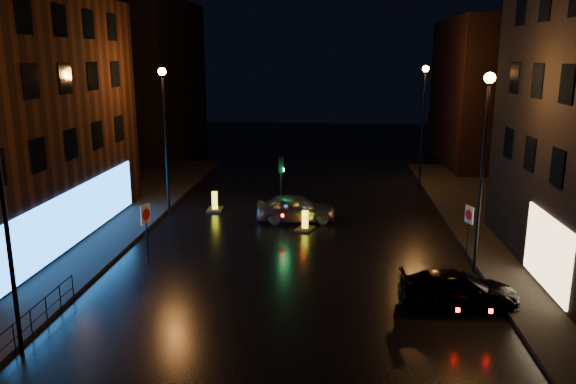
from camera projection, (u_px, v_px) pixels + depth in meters
name	position (u px, v px, depth m)	size (l,w,h in m)	color
ground	(278.00, 332.00, 18.73)	(120.00, 120.00, 0.00)	black
pavement_left	(11.00, 242.00, 27.56)	(12.00, 44.00, 0.15)	black
building_far_left	(144.00, 78.00, 52.23)	(8.00, 16.00, 14.00)	black
building_far_right	(492.00, 92.00, 47.13)	(8.00, 14.00, 12.00)	black
street_lamp_lnear	(0.00, 179.00, 16.09)	(0.44, 0.44, 8.37)	black
street_lamp_lfar	(164.00, 118.00, 31.59)	(0.44, 0.44, 8.37)	black
street_lamp_rnear	(484.00, 143.00, 22.62)	(0.44, 0.44, 8.37)	black
street_lamp_rfar	(424.00, 108.00, 38.11)	(0.44, 0.44, 8.37)	black
traffic_signal	(281.00, 207.00, 32.27)	(1.40, 2.40, 3.45)	black
guard_railing	(30.00, 317.00, 18.22)	(0.05, 6.04, 1.00)	black
silver_hatchback	(296.00, 208.00, 31.18)	(1.78, 4.42, 1.51)	#9FA2A7
dark_sedan	(458.00, 289.00, 20.63)	(1.80, 4.42, 1.28)	black
bollard_near	(305.00, 226.00, 29.74)	(1.14, 1.39, 1.05)	black
bollard_far	(215.00, 207.00, 33.40)	(0.95, 1.38, 1.17)	black
road_sign_left	(146.00, 219.00, 24.81)	(0.26, 0.62, 2.62)	black
road_sign_right	(469.00, 219.00, 25.34)	(0.27, 0.56, 2.42)	black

